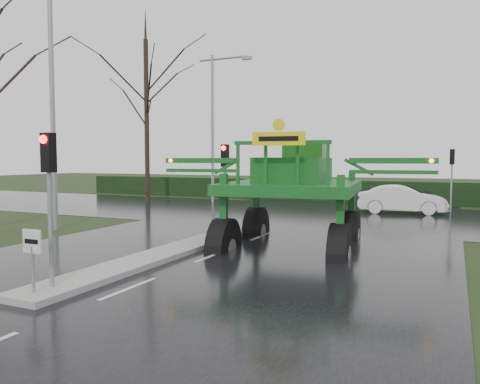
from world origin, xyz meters
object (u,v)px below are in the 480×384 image
at_px(traffic_signal_mid, 225,169).
at_px(white_sedan, 401,214).
at_px(traffic_signal_near, 49,176).
at_px(street_light_left_near, 57,85).
at_px(crop_sprayer, 226,174).
at_px(keep_left_sign, 32,251).
at_px(traffic_signal_far, 452,166).
at_px(street_light_left_far, 216,115).

height_order(traffic_signal_mid, white_sedan, traffic_signal_mid).
xyz_separation_m(traffic_signal_near, street_light_left_near, (-6.89, 7.01, 3.40)).
xyz_separation_m(crop_sprayer, white_sedan, (4.25, 12.90, -2.48)).
relative_size(keep_left_sign, white_sedan, 0.29).
xyz_separation_m(traffic_signal_mid, traffic_signal_far, (7.80, 12.52, 0.00)).
xyz_separation_m(street_light_left_far, crop_sprayer, (8.00, -14.63, -3.51)).
xyz_separation_m(keep_left_sign, street_light_left_near, (-6.89, 7.50, 4.93)).
bearing_deg(keep_left_sign, street_light_left_near, 132.59).
distance_m(traffic_signal_near, traffic_signal_far, 22.42).
relative_size(traffic_signal_mid, crop_sprayer, 0.38).
bearing_deg(street_light_left_near, traffic_signal_near, -45.47).
bearing_deg(keep_left_sign, traffic_signal_near, 90.00).
distance_m(traffic_signal_mid, crop_sprayer, 2.40).
xyz_separation_m(keep_left_sign, crop_sprayer, (1.11, 6.87, 1.42)).
relative_size(keep_left_sign, traffic_signal_near, 0.38).
distance_m(street_light_left_near, crop_sprayer, 8.76).
height_order(traffic_signal_near, street_light_left_far, street_light_left_far).
xyz_separation_m(traffic_signal_near, street_light_left_far, (-6.89, 21.01, 3.40)).
height_order(traffic_signal_far, crop_sprayer, crop_sprayer).
height_order(street_light_left_far, white_sedan, street_light_left_far).
bearing_deg(traffic_signal_mid, street_light_left_near, -167.79).
height_order(crop_sprayer, white_sedan, crop_sprayer).
distance_m(traffic_signal_mid, traffic_signal_far, 14.75).
bearing_deg(traffic_signal_near, traffic_signal_mid, 90.00).
bearing_deg(street_light_left_far, white_sedan, -8.05).
bearing_deg(crop_sprayer, white_sedan, 65.46).
height_order(traffic_signal_mid, street_light_left_far, street_light_left_far).
bearing_deg(traffic_signal_mid, crop_sprayer, -62.36).
xyz_separation_m(traffic_signal_near, traffic_signal_far, (7.80, 21.02, 0.00)).
relative_size(traffic_signal_far, white_sedan, 0.77).
relative_size(street_light_left_near, street_light_left_far, 1.00).
relative_size(keep_left_sign, street_light_left_far, 0.14).
bearing_deg(white_sedan, street_light_left_far, 73.46).
bearing_deg(traffic_signal_far, traffic_signal_mid, 58.07).
height_order(traffic_signal_mid, crop_sprayer, crop_sprayer).
xyz_separation_m(keep_left_sign, traffic_signal_mid, (0.00, 8.99, 1.53)).
height_order(keep_left_sign, traffic_signal_near, traffic_signal_near).
xyz_separation_m(traffic_signal_near, white_sedan, (5.36, 19.28, -2.59)).
xyz_separation_m(traffic_signal_mid, street_light_left_near, (-6.89, -1.49, 3.40)).
relative_size(street_light_left_near, crop_sprayer, 1.07).
height_order(traffic_signal_far, white_sedan, traffic_signal_far).
xyz_separation_m(street_light_left_near, street_light_left_far, (0.00, 14.00, 0.00)).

